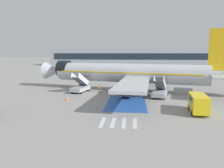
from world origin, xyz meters
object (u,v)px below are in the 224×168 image
Objects in this scene: airliner at (132,73)px; baggage_cart at (127,95)px; boarding_stairs_aft at (160,92)px; boarding_stairs_forward at (80,87)px; traffic_cone_0 at (67,98)px; terminal_building at (151,57)px; fuel_tanker at (157,72)px; ground_crew_0 at (136,88)px; ground_crew_1 at (100,88)px; service_van_0 at (198,102)px.

airliner is 6.71m from baggage_cart.
boarding_stairs_forward is at bearing -180.00° from boarding_stairs_aft.
traffic_cone_0 is at bearing -79.22° from boarding_stairs_forward.
terminal_building is at bearing 99.73° from boarding_stairs_aft.
fuel_tanker is at bearing 78.10° from baggage_cart.
ground_crew_0 is (1.59, 2.47, 0.82)m from baggage_cart.
airliner reaches higher than ground_crew_1.
service_van_0 is 2.75× the size of ground_crew_0.
service_van_0 is (18.49, -13.15, 0.41)m from boarding_stairs_forward.
boarding_stairs_forward is 9.90m from baggage_cart.
traffic_cone_0 is (-4.15, -7.43, -0.60)m from ground_crew_1.
baggage_cart is at bearing -7.97° from boarding_stairs_forward.
boarding_stairs_aft is 0.05× the size of terminal_building.
baggage_cart is (9.18, -3.63, -0.73)m from boarding_stairs_forward.
fuel_tanker is at bearing 98.47° from service_van_0.
terminal_building is at bearing -0.78° from fuel_tanker.
fuel_tanker is 16.11× the size of traffic_cone_0.
ground_crew_1 is (-5.40, 3.55, 0.67)m from baggage_cart.
airliner is 24.58× the size of ground_crew_1.
ground_crew_1 is at bearing 145.10° from service_van_0.
service_van_0 is (8.56, -15.31, -2.18)m from airliner.
baggage_cart is 1.67× the size of ground_crew_1.
boarding_stairs_aft is 5.68m from baggage_cart.
terminal_building reaches higher than fuel_tanker.
ground_crew_0 is at bearing 29.71° from traffic_cone_0.
ground_crew_0 reaches higher than traffic_cone_0.
boarding_stairs_forward is at bearing 115.84° from airliner.
boarding_stairs_aft is at bearing -126.04° from airliner.
airliner is at bearing 87.14° from baggage_cart.
terminal_building is at bearing 6.18° from airliner.
fuel_tanker is at bearing 160.10° from ground_crew_0.
service_van_0 is 99.53m from terminal_building.
ground_crew_0 is at bearing -96.57° from terminal_building.
fuel_tanker is 37.33m from service_van_0.
ground_crew_0 is 7.07m from ground_crew_1.
service_van_0 is 0.04× the size of terminal_building.
traffic_cone_0 is (-17.74, -31.67, -1.54)m from fuel_tanker.
ground_crew_0 reaches higher than ground_crew_1.
service_van_0 is at bearing 27.48° from ground_crew_0.
baggage_cart is at bearing 22.12° from traffic_cone_0.
ground_crew_1 is 0.01× the size of terminal_building.
baggage_cart is 1.46× the size of ground_crew_0.
terminal_building is at bearing 168.15° from ground_crew_0.
baggage_cart is at bearing -126.20° from ground_crew_1.
ground_crew_0 is 2.82× the size of traffic_cone_0.
fuel_tanker is 3.90× the size of baggage_cart.
traffic_cone_0 is 0.01× the size of terminal_building.
fuel_tanker reaches higher than ground_crew_1.
airliner reaches higher than boarding_stairs_forward.
ground_crew_0 is (-4.04, 2.42, 0.09)m from boarding_stairs_aft.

